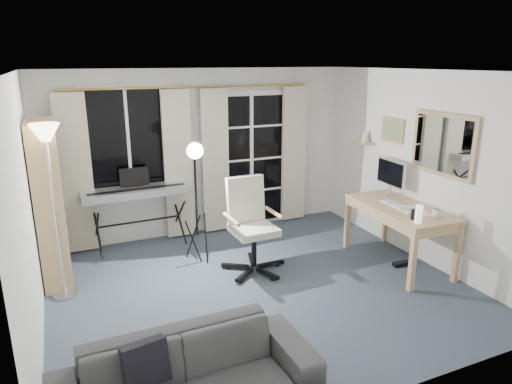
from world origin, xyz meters
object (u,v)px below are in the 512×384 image
desk (400,213)px  torchiere_lamp (48,160)px  monitor (391,174)px  mug (438,212)px  keyboard_piano (137,193)px  office_chair (249,216)px  studio_light (195,164)px  bookshelf (46,208)px  sofa (187,369)px

desk → torchiere_lamp: bearing=171.2°
monitor → mug: size_ratio=4.40×
monitor → mug: 0.98m
keyboard_piano → office_chair: 1.63m
studio_light → office_chair: size_ratio=1.40×
desk → office_chair: bearing=162.8°
studio_light → office_chair: bearing=-24.2°
keyboard_piano → torchiere_lamp: bearing=-136.8°
torchiere_lamp → bookshelf: bearing=101.2°
bookshelf → torchiere_lamp: bearing=-79.5°
office_chair → monitor: (1.96, -0.20, 0.38)m
monitor → sofa: monitor is taller
mug → sofa: (-3.24, -0.94, -0.45)m
studio_light → mug: size_ratio=12.84×
office_chair → desk: 1.88m
torchiere_lamp → mug: torchiere_lamp is taller
desk → monitor: bearing=69.3°
bookshelf → studio_light: (1.70, -0.24, 0.40)m
studio_light → monitor: (2.50, -0.59, -0.24)m
bookshelf → sofa: bookshelf is taller
torchiere_lamp → studio_light: 1.64m
studio_light → sofa: size_ratio=0.84×
office_chair → desk: bearing=-21.8°
torchiere_lamp → monitor: bearing=-5.0°
office_chair → monitor: monitor is taller
office_chair → mug: (1.86, -1.15, 0.15)m
sofa → studio_light: bearing=70.6°
mug → office_chair: bearing=148.4°
desk → monitor: monitor is taller
bookshelf → desk: bookshelf is taller
monitor → studio_light: bearing=169.6°
torchiere_lamp → mug: bearing=-18.1°
torchiere_lamp → office_chair: size_ratio=1.65×
bookshelf → torchiere_lamp: (0.09, -0.47, 0.64)m
torchiere_lamp → keyboard_piano: torchiere_lamp is taller
monitor → mug: monitor is taller
studio_light → sofa: 2.77m
sofa → keyboard_piano: bearing=85.0°
monitor → desk: bearing=-110.7°
torchiere_lamp → office_chair: 2.31m
torchiere_lamp → studio_light: (1.60, 0.23, -0.24)m
studio_light → bookshelf: bearing=-176.1°
monitor → bookshelf: bearing=171.7°
bookshelf → mug: size_ratio=14.96×
studio_light → monitor: studio_light is taller
studio_light → mug: studio_light is taller
keyboard_piano → studio_light: 1.09m
torchiere_lamp → desk: 4.08m
mug → torchiere_lamp: bearing=161.9°
torchiere_lamp → desk: size_ratio=1.30×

